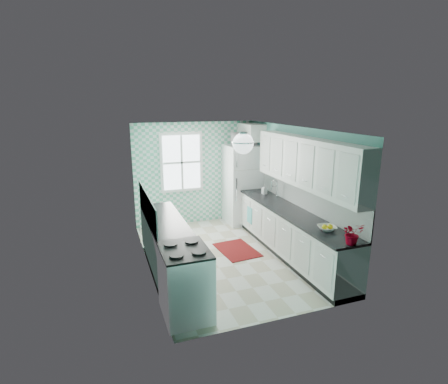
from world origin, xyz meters
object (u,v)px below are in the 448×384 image
object	(u,v)px
fruit_bowl	(327,228)
microwave	(244,139)
ceiling_light	(243,143)
fridge	(243,184)
stove	(185,281)
sink	(270,199)
potted_plant	(353,233)

from	to	relation	value
fruit_bowl	microwave	xyz separation A→B (m)	(-0.09, 3.31, 1.12)
ceiling_light	fridge	bearing A→B (deg)	66.79
stove	fridge	bearing A→B (deg)	53.75
microwave	fridge	bearing A→B (deg)	49.67
stove	ceiling_light	bearing A→B (deg)	32.21
stove	microwave	size ratio (longest dim) A/B	1.84
sink	microwave	bearing A→B (deg)	94.37
sink	fruit_bowl	bearing A→B (deg)	-89.99
stove	microwave	distance (m)	4.41
fruit_bowl	microwave	bearing A→B (deg)	91.56
sink	potted_plant	size ratio (longest dim) A/B	1.60
potted_plant	fruit_bowl	bearing A→B (deg)	90.00
stove	microwave	xyz separation A→B (m)	(2.31, 3.41, 1.57)
ceiling_light	potted_plant	world-z (taller)	ceiling_light
fridge	potted_plant	size ratio (longest dim) A/B	5.84
ceiling_light	potted_plant	distance (m)	2.16
fridge	microwave	distance (m)	1.12
fruit_bowl	potted_plant	distance (m)	0.61
fruit_bowl	potted_plant	world-z (taller)	potted_plant
fridge	sink	xyz separation A→B (m)	(0.09, -1.27, -0.04)
sink	fruit_bowl	xyz separation A→B (m)	(-0.00, -2.04, 0.04)
fridge	sink	bearing A→B (deg)	-85.94
fruit_bowl	ceiling_light	bearing A→B (deg)	148.95
ceiling_light	fridge	size ratio (longest dim) A/B	0.18
potted_plant	ceiling_light	bearing A→B (deg)	132.26
potted_plant	microwave	world-z (taller)	microwave
sink	fruit_bowl	distance (m)	2.04
ceiling_light	microwave	world-z (taller)	ceiling_light
ceiling_light	potted_plant	xyz separation A→B (m)	(1.20, -1.32, -1.22)
stove	fruit_bowl	xyz separation A→B (m)	(2.40, 0.10, 0.46)
fridge	fruit_bowl	xyz separation A→B (m)	(0.09, -3.31, 0.00)
fridge	potted_plant	world-z (taller)	fridge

